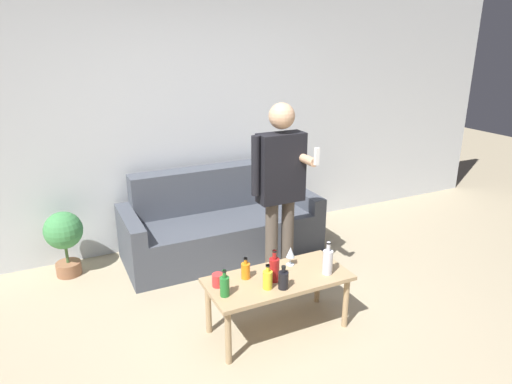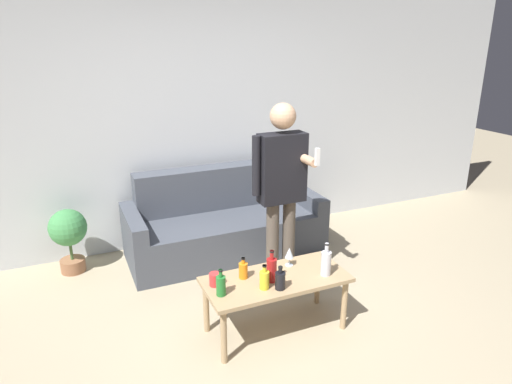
% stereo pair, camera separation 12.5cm
% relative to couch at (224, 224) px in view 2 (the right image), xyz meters
% --- Properties ---
extents(ground_plane, '(16.00, 16.00, 0.00)m').
position_rel_couch_xyz_m(ground_plane, '(-0.11, -1.79, -0.30)').
color(ground_plane, tan).
extents(wall_back, '(8.00, 0.06, 2.70)m').
position_rel_couch_xyz_m(wall_back, '(-0.11, 0.47, 1.05)').
color(wall_back, silver).
rests_on(wall_back, ground_plane).
extents(couch, '(1.95, 0.81, 0.85)m').
position_rel_couch_xyz_m(couch, '(0.00, 0.00, 0.00)').
color(couch, '#474C56').
rests_on(couch, ground_plane).
extents(coffee_table, '(1.06, 0.49, 0.44)m').
position_rel_couch_xyz_m(coffee_table, '(-0.11, -1.43, 0.09)').
color(coffee_table, tan).
rests_on(coffee_table, ground_plane).
extents(bottle_orange, '(0.07, 0.07, 0.16)m').
position_rel_couch_xyz_m(bottle_orange, '(-0.33, -1.34, 0.21)').
color(bottle_orange, orange).
rests_on(bottle_orange, coffee_table).
extents(bottle_green, '(0.07, 0.07, 0.24)m').
position_rel_couch_xyz_m(bottle_green, '(-0.16, -1.46, 0.24)').
color(bottle_green, '#B21E1E').
rests_on(bottle_green, coffee_table).
extents(bottle_dark, '(0.07, 0.07, 0.19)m').
position_rel_couch_xyz_m(bottle_dark, '(-0.55, -1.49, 0.22)').
color(bottle_dark, '#23752D').
rests_on(bottle_dark, coffee_table).
extents(bottle_yellow, '(0.07, 0.07, 0.18)m').
position_rel_couch_xyz_m(bottle_yellow, '(-0.25, -1.53, 0.22)').
color(bottle_yellow, yellow).
rests_on(bottle_yellow, coffee_table).
extents(bottle_red, '(0.08, 0.08, 0.26)m').
position_rel_couch_xyz_m(bottle_red, '(0.25, -1.54, 0.25)').
color(bottle_red, silver).
rests_on(bottle_red, coffee_table).
extents(bottle_clear, '(0.07, 0.07, 0.17)m').
position_rel_couch_xyz_m(bottle_clear, '(-0.15, -1.58, 0.21)').
color(bottle_clear, black).
rests_on(bottle_clear, coffee_table).
extents(wine_glass_near, '(0.07, 0.07, 0.15)m').
position_rel_couch_xyz_m(wine_glass_near, '(0.07, -1.30, 0.25)').
color(wine_glass_near, silver).
rests_on(wine_glass_near, coffee_table).
extents(cup_on_table, '(0.08, 0.08, 0.09)m').
position_rel_couch_xyz_m(cup_on_table, '(-0.55, -1.35, 0.19)').
color(cup_on_table, red).
rests_on(cup_on_table, coffee_table).
extents(person_standing_front, '(0.47, 0.42, 1.62)m').
position_rel_couch_xyz_m(person_standing_front, '(0.24, -0.81, 0.66)').
color(person_standing_front, brown).
rests_on(person_standing_front, ground_plane).
extents(potted_plant, '(0.34, 0.34, 0.62)m').
position_rel_couch_xyz_m(potted_plant, '(-1.46, 0.16, 0.10)').
color(potted_plant, '#936042').
rests_on(potted_plant, ground_plane).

